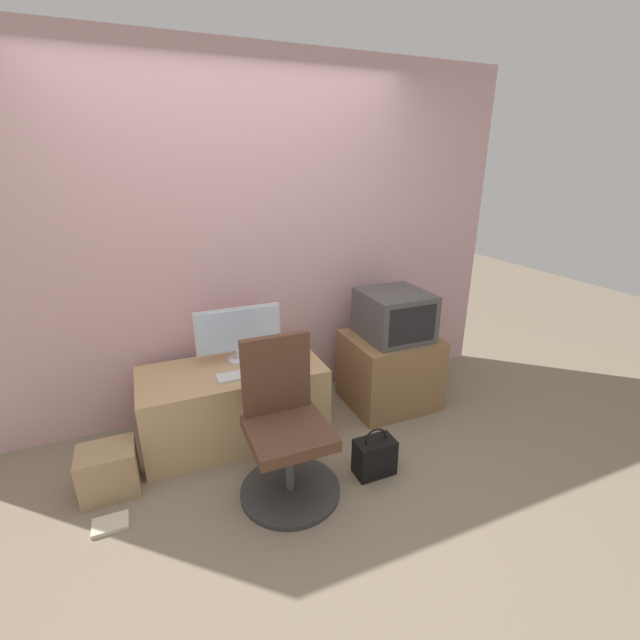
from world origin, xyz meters
TOP-DOWN VIEW (x-y plane):
  - ground_plane at (0.00, 0.00)m, footprint 12.00×12.00m
  - wall_back at (0.00, 1.32)m, footprint 4.40×0.05m
  - desk at (-0.20, 0.90)m, footprint 1.25×0.60m
  - side_stand at (1.05, 0.85)m, footprint 0.67×0.60m
  - main_monitor at (-0.10, 1.01)m, footprint 0.61×0.19m
  - keyboard at (-0.13, 0.77)m, footprint 0.37×0.13m
  - mouse at (0.13, 0.79)m, footprint 0.07×0.04m
  - crt_tv at (1.07, 0.85)m, footprint 0.48×0.50m
  - office_chair at (-0.03, 0.24)m, footprint 0.60×0.60m
  - cardboard_box_lower at (-1.02, 0.62)m, footprint 0.32×0.26m
  - handbag at (0.52, 0.14)m, footprint 0.25×0.15m
  - book at (-1.02, 0.33)m, footprint 0.19×0.13m

SIDE VIEW (x-z plane):
  - ground_plane at x=0.00m, z-range 0.00..0.00m
  - book at x=-1.02m, z-range 0.00..0.02m
  - handbag at x=0.52m, z-range -0.04..0.29m
  - cardboard_box_lower at x=-1.02m, z-range 0.00..0.29m
  - desk at x=-0.20m, z-range 0.00..0.53m
  - side_stand at x=1.05m, z-range 0.00..0.58m
  - office_chair at x=-0.03m, z-range -0.10..0.84m
  - keyboard at x=-0.13m, z-range 0.53..0.54m
  - mouse at x=0.13m, z-range 0.53..0.55m
  - main_monitor at x=-0.10m, z-range 0.53..0.93m
  - crt_tv at x=1.07m, z-range 0.58..0.94m
  - wall_back at x=0.00m, z-range 0.00..2.60m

